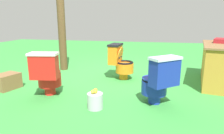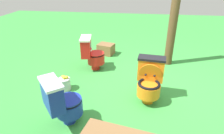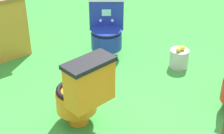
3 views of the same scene
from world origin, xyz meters
TOP-DOWN VIEW (x-y plane):
  - ground at (0.00, 0.00)m, footprint 14.00×14.00m
  - toilet_red at (1.32, -0.53)m, footprint 0.55×0.48m
  - toilet_blue at (1.32, 1.20)m, footprint 0.64×0.62m
  - toilet_orange at (0.13, 0.45)m, footprint 0.46×0.53m
  - wooden_post at (-0.37, -1.05)m, footprint 0.18×0.18m
  - small_crate at (1.16, -1.43)m, footprint 0.47×0.41m
  - lemon_bucket at (1.63, 0.34)m, footprint 0.22×0.22m

SIDE VIEW (x-z plane):
  - ground at x=0.00m, z-range 0.00..0.00m
  - lemon_bucket at x=1.63m, z-range -0.02..0.26m
  - small_crate at x=1.16m, z-range 0.00..0.27m
  - toilet_red at x=1.32m, z-range 0.01..0.73m
  - toilet_blue at x=1.32m, z-range 0.01..0.73m
  - toilet_orange at x=0.13m, z-range 0.01..0.74m
  - wooden_post at x=-0.37m, z-range 0.00..2.22m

